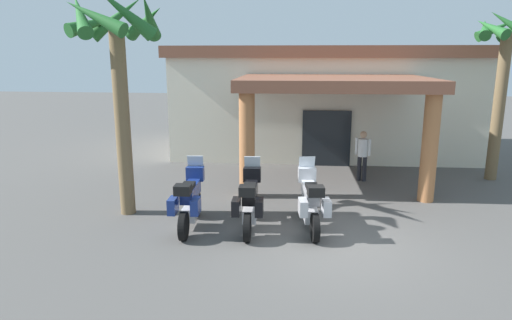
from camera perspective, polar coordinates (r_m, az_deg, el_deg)
name	(u,v)px	position (r m, az deg, el deg)	size (l,w,h in m)	color
ground_plane	(335,243)	(10.37, 10.03, -10.27)	(80.00, 80.00, 0.00)	#514F4C
motel_building	(323,99)	(19.73, 8.46, 7.65)	(12.70, 10.90, 4.44)	silver
motorcycle_blue	(190,200)	(10.94, -8.39, -5.05)	(0.73, 2.21, 1.61)	black
motorcycle_black	(250,201)	(10.75, -0.79, -5.24)	(0.72, 2.21, 1.61)	black
motorcycle_silver	(311,201)	(10.81, 6.95, -5.23)	(0.80, 2.21, 1.61)	black
pedestrian	(363,152)	(15.26, 13.34, 0.95)	(0.49, 0.32, 1.67)	black
palm_tree_near_portico	(505,57)	(16.73, 28.99, 11.34)	(2.12, 2.13, 5.53)	brown
palm_tree_roadside	(118,53)	(11.85, -17.08, 12.82)	(2.51, 2.51, 5.68)	brown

